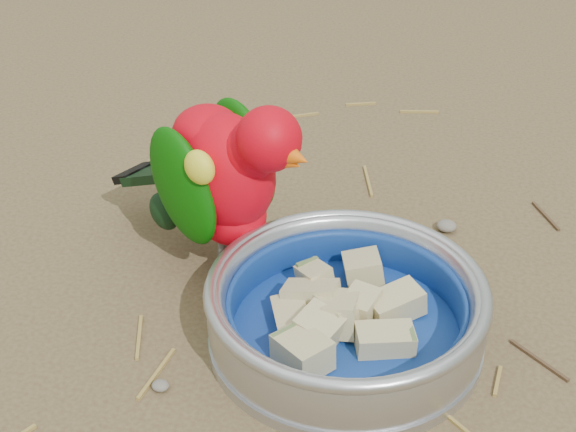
# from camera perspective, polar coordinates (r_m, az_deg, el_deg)

# --- Properties ---
(ground) EXTENTS (60.00, 60.00, 0.00)m
(ground) POSITION_cam_1_polar(r_m,az_deg,el_deg) (0.80, -1.89, -6.09)
(ground) COLOR brown
(food_bowl) EXTENTS (0.23, 0.23, 0.02)m
(food_bowl) POSITION_cam_1_polar(r_m,az_deg,el_deg) (0.76, 3.72, -7.67)
(food_bowl) COLOR #B2B2BA
(food_bowl) RESTS_ON ground
(bowl_wall) EXTENTS (0.23, 0.23, 0.04)m
(bowl_wall) POSITION_cam_1_polar(r_m,az_deg,el_deg) (0.74, 3.80, -5.91)
(bowl_wall) COLOR #B2B2BA
(bowl_wall) RESTS_ON food_bowl
(fruit_wedges) EXTENTS (0.14, 0.14, 0.03)m
(fruit_wedges) POSITION_cam_1_polar(r_m,az_deg,el_deg) (0.75, 3.78, -6.33)
(fruit_wedges) COLOR tan
(fruit_wedges) RESTS_ON food_bowl
(lory_parrot) EXTENTS (0.24, 0.20, 0.18)m
(lory_parrot) POSITION_cam_1_polar(r_m,az_deg,el_deg) (0.80, -4.04, 1.93)
(lory_parrot) COLOR red
(lory_parrot) RESTS_ON ground
(ground_debris) EXTENTS (0.90, 0.80, 0.01)m
(ground_debris) POSITION_cam_1_polar(r_m,az_deg,el_deg) (0.86, 0.50, -2.59)
(ground_debris) COLOR olive
(ground_debris) RESTS_ON ground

